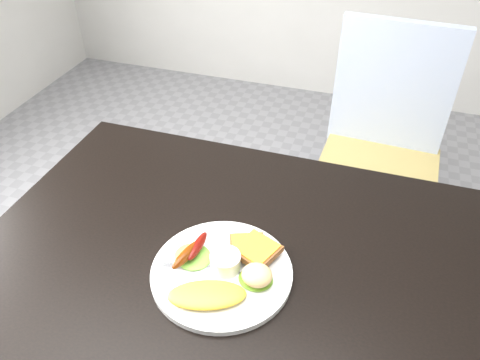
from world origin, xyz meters
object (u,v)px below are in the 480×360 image
at_px(person, 384,111).
at_px(plate, 222,272).
at_px(dining_table, 255,271).
at_px(dining_chair, 376,174).

distance_m(person, plate, 0.89).
height_order(dining_table, person, person).
xyz_separation_m(dining_table, plate, (-0.06, -0.05, 0.03)).
xyz_separation_m(dining_chair, person, (-0.02, 0.01, 0.25)).
bearing_deg(plate, dining_table, 38.53).
height_order(person, plate, person).
distance_m(dining_table, dining_chair, 0.88).
bearing_deg(plate, dining_chair, 71.53).
relative_size(dining_chair, plate, 1.46).
height_order(dining_chair, person, person).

